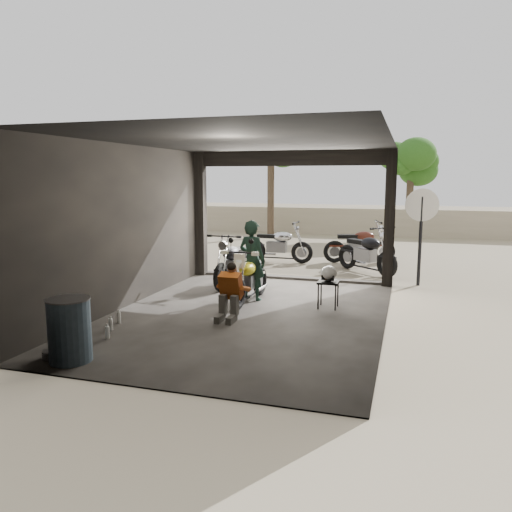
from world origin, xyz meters
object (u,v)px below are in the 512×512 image
Objects in this scene: left_bike at (233,259)px; stool at (328,285)px; rider at (252,261)px; outside_bike_a at (278,242)px; mechanic at (229,294)px; sign_post at (421,221)px; outside_bike_b at (360,242)px; main_bike at (250,275)px; outside_bike_c at (367,249)px; oil_drum at (70,331)px; helmet at (329,273)px.

left_bike is 2.93m from stool.
outside_bike_a is at bearing -65.57° from rider.
mechanic is at bearing 108.63° from rider.
outside_bike_b is at bearing 139.87° from sign_post.
outside_bike_c is (2.03, 4.00, 0.07)m from main_bike.
mechanic is (-1.98, -5.39, -0.15)m from outside_bike_c.
outside_bike_a is 0.98× the size of outside_bike_b.
outside_bike_b reaches higher than stool.
main_bike is at bearing -164.88° from outside_bike_c.
left_bike is 5.46m from oil_drum.
sign_post reaches higher than outside_bike_c.
rider is 5.12× the size of helmet.
outside_bike_b is (2.57, 4.14, 0.00)m from left_bike.
main_bike is 1.63m from helmet.
outside_bike_c is at bearing -109.38° from outside_bike_a.
main_bike is 1.91× the size of oil_drum.
main_bike is 5.23× the size of helmet.
left_bike is 0.98× the size of outside_bike_c.
main_bike is at bearing 158.78° from helmet.
outside_bike_b is (1.69, 5.60, 0.06)m from main_bike.
left_bike reaches higher than outside_bike_a.
left_bike is 4.52m from sign_post.
outside_bike_b is 1.87× the size of mechanic.
outside_bike_c is 1.13× the size of rider.
outside_bike_c is (0.34, -1.61, 0.01)m from outside_bike_b.
mechanic is (0.93, -2.86, -0.13)m from left_bike.
left_bike reaches higher than helmet.
main_bike reaches higher than helmet.
rider reaches higher than main_bike.
outside_bike_c reaches higher than outside_bike_b.
outside_bike_b reaches higher than outside_bike_a.
outside_bike_c is at bearing 65.74° from main_bike.
sign_post is at bearing 41.96° from main_bike.
outside_bike_c is at bearing 156.35° from sign_post.
outside_bike_b is at bearing 89.39° from stool.
left_bike is 3.85m from outside_bike_c.
outside_bike_b is at bearing 61.05° from left_bike.
left_bike is at bearing 85.01° from oil_drum.
outside_bike_a is 8.97m from oil_drum.
oil_drum is (-0.67, -8.94, -0.17)m from outside_bike_a.
oil_drum is (-3.04, -9.57, -0.18)m from outside_bike_b.
outside_bike_b is at bearing 67.69° from helmet.
outside_bike_c is 8.66m from oil_drum.
helmet is (2.30, -4.96, 0.08)m from outside_bike_a.
main_bike is 1.02× the size of rider.
rider is at bearing 72.07° from oil_drum.
helmet is (-0.07, -5.59, 0.07)m from outside_bike_b.
main_bike is 4.45m from sign_post.
main_bike is 4.20m from oil_drum.
oil_drum is (-2.97, -3.98, -0.25)m from helmet.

